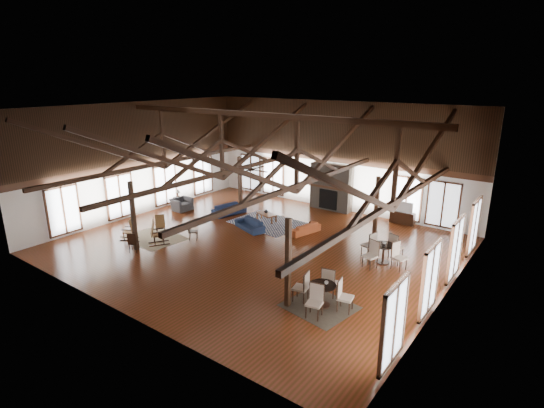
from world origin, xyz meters
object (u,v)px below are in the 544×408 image
Objects in this scene: sofa_orange at (304,228)px; tv_console at (403,218)px; armchair at (182,204)px; cafe_table_near at (322,291)px; sofa_navy_front at (250,225)px; sofa_navy_left at (229,209)px; coffee_table at (266,214)px; cafe_table_far at (384,250)px.

sofa_orange is 5.34m from tv_console.
armchair is 0.50× the size of cafe_table_near.
sofa_navy_front is 1.70× the size of armchair.
sofa_navy_left is at bearing -152.94° from tv_console.
armchair reaches higher than coffee_table.
tv_console reaches higher than sofa_navy_front.
cafe_table_far is 5.29m from tv_console.
sofa_orange is 1.60× the size of armchair.
tv_console is at bearing 156.13° from sofa_orange.
sofa_navy_left is at bearing -154.03° from coffee_table.
armchair is (-2.67, -1.01, 0.07)m from sofa_navy_left.
sofa_navy_front is 1.06× the size of sofa_orange.
sofa_orange is 7.57m from armchair.
cafe_table_far reaches higher than tv_console.
cafe_table_near is at bearing -108.17° from sofa_navy_left.
cafe_table_far is (6.80, 0.21, 0.28)m from sofa_navy_front.
sofa_navy_left reaches higher than sofa_orange.
sofa_orange is at bearing -78.30° from armchair.
sofa_navy_front is at bearing -178.27° from cafe_table_far.
armchair is (-5.11, 0.20, 0.08)m from sofa_navy_front.
sofa_orange is 6.79m from cafe_table_near.
sofa_orange is at bearing 13.56° from coffee_table.
sofa_navy_left is at bearing 148.84° from cafe_table_near.
cafe_table_far is at bearing -83.20° from sofa_navy_left.
armchair reaches higher than tv_console.
sofa_navy_left is 0.88× the size of cafe_table_far.
tv_console is at bearing 62.44° from sofa_navy_front.
armchair is 0.85× the size of tv_console.
tv_console is (3.33, 4.18, 0.06)m from sofa_orange.
armchair is at bearing -67.66° from sofa_orange.
sofa_orange is 0.79× the size of cafe_table_far.
cafe_table_far reaches higher than armchair.
sofa_navy_left is at bearing 173.81° from cafe_table_far.
coffee_table is at bearing 139.25° from cafe_table_near.
cafe_table_near is at bearing -85.40° from tv_console.
sofa_orange reaches higher than coffee_table.
coffee_table is 8.68m from cafe_table_near.
armchair is (-5.03, -1.27, -0.04)m from coffee_table.
sofa_navy_left is 1.53× the size of tv_console.
sofa_navy_front is at bearing -48.64° from sofa_orange.
cafe_table_far is (6.87, -1.26, 0.17)m from coffee_table.
armchair is 11.91m from cafe_table_far.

